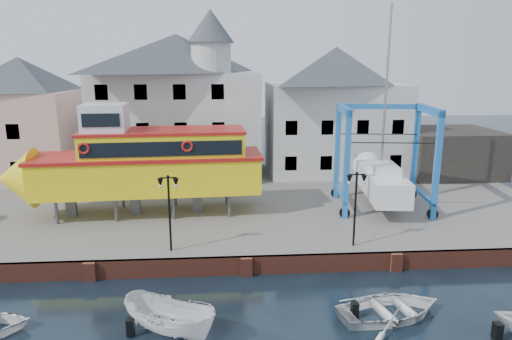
{
  "coord_description": "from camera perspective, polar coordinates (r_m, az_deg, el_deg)",
  "views": [
    {
      "loc": [
        -1.05,
        -21.97,
        10.92
      ],
      "look_at": [
        1.0,
        7.0,
        4.0
      ],
      "focal_mm": 32.0,
      "sensor_mm": 36.0,
      "label": 1
    }
  ],
  "objects": [
    {
      "name": "ground",
      "position": [
        24.56,
        -1.2,
        -13.0
      ],
      "size": [
        140.0,
        140.0,
        0.0
      ],
      "primitive_type": "plane",
      "color": "black",
      "rests_on": "ground"
    },
    {
      "name": "hardstanding",
      "position": [
        34.6,
        -2.13,
        -4.14
      ],
      "size": [
        44.0,
        22.0,
        1.0
      ],
      "primitive_type": "cube",
      "color": "#5E5951",
      "rests_on": "ground"
    },
    {
      "name": "quay_wall",
      "position": [
        24.44,
        -1.22,
        -11.84
      ],
      "size": [
        44.0,
        0.47,
        1.0
      ],
      "color": "brown",
      "rests_on": "ground"
    },
    {
      "name": "building_pink",
      "position": [
        43.68,
        -27.0,
        5.68
      ],
      "size": [
        8.0,
        7.0,
        10.3
      ],
      "color": "#D1A194",
      "rests_on": "hardstanding"
    },
    {
      "name": "building_white_main",
      "position": [
        40.71,
        -9.52,
        8.18
      ],
      "size": [
        14.0,
        8.3,
        14.0
      ],
      "color": "#B9B9B4",
      "rests_on": "hardstanding"
    },
    {
      "name": "building_white_right",
      "position": [
        42.41,
        9.76,
        7.36
      ],
      "size": [
        12.0,
        8.0,
        11.2
      ],
      "color": "#B9B9B4",
      "rests_on": "hardstanding"
    },
    {
      "name": "shed_dark",
      "position": [
        44.54,
        22.8,
        2.1
      ],
      "size": [
        8.0,
        7.0,
        4.0
      ],
      "primitive_type": "cube",
      "color": "black",
      "rests_on": "hardstanding"
    },
    {
      "name": "lamp_post_left",
      "position": [
        24.32,
        -10.87,
        -2.96
      ],
      "size": [
        1.12,
        0.32,
        4.2
      ],
      "color": "black",
      "rests_on": "hardstanding"
    },
    {
      "name": "lamp_post_right",
      "position": [
        25.15,
        12.41,
        -2.48
      ],
      "size": [
        1.12,
        0.32,
        4.2
      ],
      "color": "black",
      "rests_on": "hardstanding"
    },
    {
      "name": "tour_boat",
      "position": [
        30.82,
        -15.06,
        0.82
      ],
      "size": [
        17.01,
        4.93,
        7.32
      ],
      "rotation": [
        0.0,
        0.0,
        0.06
      ],
      "color": "#59595E",
      "rests_on": "hardstanding"
    },
    {
      "name": "travel_lift",
      "position": [
        33.27,
        15.19,
        -0.38
      ],
      "size": [
        6.85,
        9.18,
        13.56
      ],
      "rotation": [
        0.0,
        0.0,
        -0.11
      ],
      "color": "#1B58A8",
      "rests_on": "hardstanding"
    },
    {
      "name": "motorboat_a",
      "position": [
        20.25,
        -10.63,
        -19.49
      ],
      "size": [
        4.65,
        3.7,
        1.71
      ],
      "primitive_type": "imported",
      "rotation": [
        0.0,
        0.0,
        1.03
      ],
      "color": "white",
      "rests_on": "ground"
    },
    {
      "name": "motorboat_b",
      "position": [
        21.85,
        16.4,
        -17.18
      ],
      "size": [
        5.39,
        4.34,
        0.99
      ],
      "primitive_type": "imported",
      "rotation": [
        0.0,
        0.0,
        1.78
      ],
      "color": "white",
      "rests_on": "ground"
    }
  ]
}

